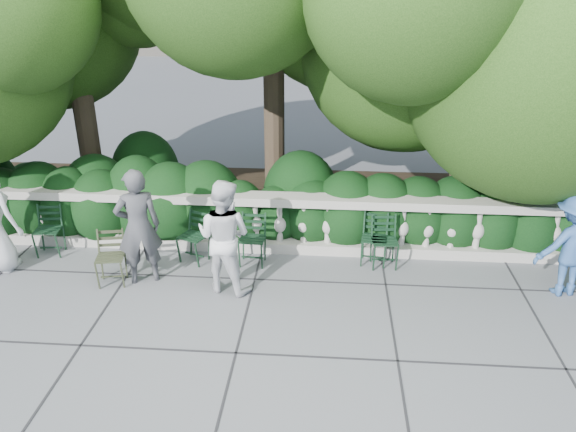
# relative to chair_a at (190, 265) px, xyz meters

# --- Properties ---
(ground) EXTENTS (90.00, 90.00, 0.00)m
(ground) POSITION_rel_chair_a_xyz_m (1.61, -1.18, 0.00)
(ground) COLOR #56585F
(ground) RESTS_ON ground
(balustrade) EXTENTS (12.00, 0.44, 1.00)m
(balustrade) POSITION_rel_chair_a_xyz_m (1.61, 0.62, 0.49)
(balustrade) COLOR #9E998E
(balustrade) RESTS_ON ground
(shrub_hedge) EXTENTS (15.00, 2.60, 1.70)m
(shrub_hedge) POSITION_rel_chair_a_xyz_m (1.61, 1.82, 0.00)
(shrub_hedge) COLOR black
(shrub_hedge) RESTS_ON ground
(chair_a) EXTENTS (0.59, 0.61, 0.84)m
(chair_a) POSITION_rel_chair_a_xyz_m (0.00, 0.00, 0.00)
(chair_a) COLOR black
(chair_a) RESTS_ON ground
(chair_b) EXTENTS (0.49, 0.53, 0.84)m
(chair_b) POSITION_rel_chair_a_xyz_m (-2.37, 0.04, 0.00)
(chair_b) COLOR black
(chair_b) RESTS_ON ground
(chair_c) EXTENTS (0.50, 0.53, 0.84)m
(chair_c) POSITION_rel_chair_a_xyz_m (2.93, 0.14, 0.00)
(chair_c) COLOR black
(chair_c) RESTS_ON ground
(chair_d) EXTENTS (0.46, 0.50, 0.84)m
(chair_d) POSITION_rel_chair_a_xyz_m (1.00, -0.03, 0.00)
(chair_d) COLOR black
(chair_d) RESTS_ON ground
(chair_e) EXTENTS (0.48, 0.52, 0.84)m
(chair_e) POSITION_rel_chair_a_xyz_m (3.12, 0.06, 0.00)
(chair_e) COLOR black
(chair_e) RESTS_ON ground
(chair_weathered) EXTENTS (0.52, 0.55, 0.84)m
(chair_weathered) POSITION_rel_chair_a_xyz_m (-0.99, -0.80, 0.00)
(chair_weathered) COLOR black
(chair_weathered) RESTS_ON ground
(person_woman_grey) EXTENTS (0.78, 0.66, 1.80)m
(person_woman_grey) POSITION_rel_chair_a_xyz_m (-0.58, -0.52, 0.90)
(person_woman_grey) COLOR #3F4045
(person_woman_grey) RESTS_ON ground
(person_casual_man) EXTENTS (0.99, 0.86, 1.72)m
(person_casual_man) POSITION_rel_chair_a_xyz_m (0.72, -0.65, 0.86)
(person_casual_man) COLOR silver
(person_casual_man) RESTS_ON ground
(person_older_blue) EXTENTS (1.11, 0.78, 1.56)m
(person_older_blue) POSITION_rel_chair_a_xyz_m (5.67, -0.39, 0.78)
(person_older_blue) COLOR #305690
(person_older_blue) RESTS_ON ground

